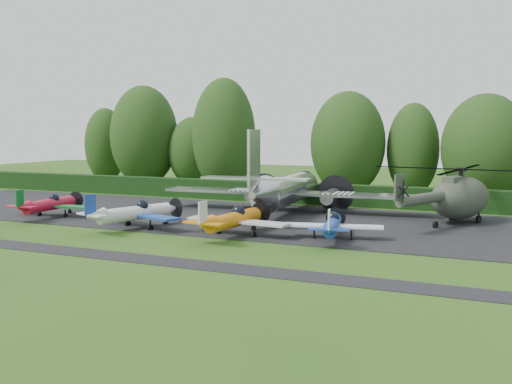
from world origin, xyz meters
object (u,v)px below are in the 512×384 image
at_px(transport_plane, 286,190).
at_px(light_plane_blue, 333,225).
at_px(light_plane_orange, 234,219).
at_px(helicopter, 460,194).
at_px(light_plane_white, 135,213).
at_px(light_plane_red, 50,204).

height_order(transport_plane, light_plane_blue, transport_plane).
height_order(transport_plane, light_plane_orange, transport_plane).
relative_size(light_plane_blue, helicopter, 0.44).
distance_m(light_plane_white, light_plane_blue, 14.43).
bearing_deg(light_plane_white, helicopter, 10.02).
bearing_deg(transport_plane, light_plane_red, -145.96).
bearing_deg(light_plane_white, transport_plane, 37.43).
bearing_deg(helicopter, light_plane_white, -173.98).
xyz_separation_m(light_plane_white, light_plane_orange, (7.90, 0.08, -0.01)).
height_order(light_plane_red, helicopter, helicopter).
bearing_deg(transport_plane, light_plane_blue, -50.26).
xyz_separation_m(transport_plane, light_plane_blue, (6.93, -9.84, -1.04)).
bearing_deg(light_plane_orange, light_plane_red, 169.05).
relative_size(transport_plane, light_plane_orange, 2.99).
bearing_deg(transport_plane, helicopter, 7.54).
distance_m(light_plane_white, light_plane_orange, 7.90).
distance_m(light_plane_orange, light_plane_blue, 6.61).
height_order(light_plane_red, light_plane_white, light_plane_white).
bearing_deg(light_plane_blue, light_plane_red, -168.52).
distance_m(light_plane_red, light_plane_white, 9.80).
relative_size(light_plane_red, light_plane_blue, 1.06).
relative_size(light_plane_white, light_plane_orange, 1.00).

